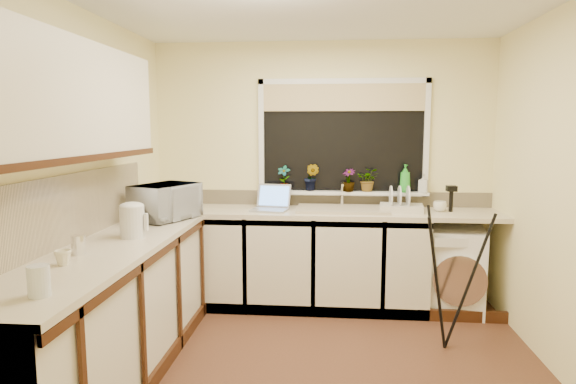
{
  "coord_description": "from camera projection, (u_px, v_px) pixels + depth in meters",
  "views": [
    {
      "loc": [
        0.1,
        -3.18,
        1.64
      ],
      "look_at": [
        -0.24,
        0.55,
        1.15
      ],
      "focal_mm": 30.42,
      "sensor_mm": 36.0,
      "label": 1
    }
  ],
  "objects": [
    {
      "name": "floor",
      "position": [
        315.0,
        368.0,
        3.37
      ],
      "size": [
        3.2,
        3.2,
        0.0
      ],
      "primitive_type": "plane",
      "color": "brown",
      "rests_on": "ground"
    },
    {
      "name": "wall_back",
      "position": [
        321.0,
        172.0,
        4.69
      ],
      "size": [
        3.2,
        0.0,
        3.2
      ],
      "primitive_type": "plane",
      "rotation": [
        1.57,
        0.0,
        0.0
      ],
      "color": "#FFF1AA",
      "rests_on": "ground"
    },
    {
      "name": "wall_front",
      "position": [
        303.0,
        247.0,
        1.73
      ],
      "size": [
        3.2,
        0.0,
        3.2
      ],
      "primitive_type": "plane",
      "rotation": [
        -1.57,
        0.0,
        0.0
      ],
      "color": "#FFF1AA",
      "rests_on": "ground"
    },
    {
      "name": "wall_left",
      "position": [
        83.0,
        189.0,
        3.35
      ],
      "size": [
        0.0,
        3.0,
        3.0
      ],
      "primitive_type": "plane",
      "rotation": [
        1.57,
        0.0,
        1.57
      ],
      "color": "#FFF1AA",
      "rests_on": "ground"
    },
    {
      "name": "wall_right",
      "position": [
        571.0,
        195.0,
        3.06
      ],
      "size": [
        0.0,
        3.0,
        3.0
      ],
      "primitive_type": "plane",
      "rotation": [
        1.57,
        0.0,
        -1.57
      ],
      "color": "#FFF1AA",
      "rests_on": "ground"
    },
    {
      "name": "base_cabinet_back",
      "position": [
        285.0,
        260.0,
        4.52
      ],
      "size": [
        2.55,
        0.6,
        0.86
      ],
      "primitive_type": "cube",
      "color": "silver",
      "rests_on": "floor"
    },
    {
      "name": "base_cabinet_left",
      "position": [
        111.0,
        318.0,
        3.13
      ],
      "size": [
        0.54,
        2.4,
        0.86
      ],
      "primitive_type": "cube",
      "color": "silver",
      "rests_on": "floor"
    },
    {
      "name": "worktop_back",
      "position": [
        320.0,
        212.0,
        4.44
      ],
      "size": [
        3.2,
        0.6,
        0.04
      ],
      "primitive_type": "cube",
      "color": "beige",
      "rests_on": "base_cabinet_back"
    },
    {
      "name": "worktop_left",
      "position": [
        108.0,
        250.0,
        3.07
      ],
      "size": [
        0.6,
        2.4,
        0.04
      ],
      "primitive_type": "cube",
      "color": "beige",
      "rests_on": "base_cabinet_left"
    },
    {
      "name": "upper_cabinet",
      "position": [
        65.0,
        101.0,
        2.81
      ],
      "size": [
        0.28,
        1.9,
        0.7
      ],
      "primitive_type": "cube",
      "color": "silver",
      "rests_on": "wall_left"
    },
    {
      "name": "splashback_left",
      "position": [
        62.0,
        211.0,
        3.06
      ],
      "size": [
        0.02,
        2.4,
        0.45
      ],
      "primitive_type": "cube",
      "color": "beige",
      "rests_on": "wall_left"
    },
    {
      "name": "splashback_back",
      "position": [
        321.0,
        198.0,
        4.71
      ],
      "size": [
        3.2,
        0.02,
        0.14
      ],
      "primitive_type": "cube",
      "color": "beige",
      "rests_on": "wall_back"
    },
    {
      "name": "window_glass",
      "position": [
        343.0,
        138.0,
        4.61
      ],
      "size": [
        1.5,
        0.02,
        1.0
      ],
      "primitive_type": "cube",
      "color": "black",
      "rests_on": "wall_back"
    },
    {
      "name": "window_blind",
      "position": [
        343.0,
        97.0,
        4.54
      ],
      "size": [
        1.5,
        0.02,
        0.25
      ],
      "primitive_type": "cube",
      "color": "tan",
      "rests_on": "wall_back"
    },
    {
      "name": "windowsill",
      "position": [
        342.0,
        192.0,
        4.63
      ],
      "size": [
        1.6,
        0.14,
        0.03
      ],
      "primitive_type": "cube",
      "color": "white",
      "rests_on": "wall_back"
    },
    {
      "name": "sink",
      "position": [
        342.0,
        209.0,
        4.41
      ],
      "size": [
        0.82,
        0.46,
        0.03
      ],
      "primitive_type": "cube",
      "color": "tan",
      "rests_on": "worktop_back"
    },
    {
      "name": "faucet",
      "position": [
        342.0,
        195.0,
        4.58
      ],
      "size": [
        0.03,
        0.03,
        0.24
      ],
      "primitive_type": "cylinder",
      "color": "silver",
      "rests_on": "worktop_back"
    },
    {
      "name": "washing_machine",
      "position": [
        452.0,
        269.0,
        4.39
      ],
      "size": [
        0.61,
        0.6,
        0.76
      ],
      "primitive_type": "cube",
      "rotation": [
        0.0,
        0.0,
        -0.17
      ],
      "color": "white",
      "rests_on": "floor"
    },
    {
      "name": "laptop",
      "position": [
        271.0,
        203.0,
        4.45
      ],
      "size": [
        0.36,
        0.36,
        0.22
      ],
      "rotation": [
        0.0,
        0.0,
        -0.16
      ],
      "color": "#9D9DA4",
      "rests_on": "worktop_back"
    },
    {
      "name": "kettle",
      "position": [
        132.0,
        222.0,
        3.32
      ],
      "size": [
        0.17,
        0.17,
        0.22
      ],
      "primitive_type": "cylinder",
      "color": "silver",
      "rests_on": "worktop_left"
    },
    {
      "name": "dish_rack",
      "position": [
        401.0,
        208.0,
        4.39
      ],
      "size": [
        0.41,
        0.33,
        0.06
      ],
      "primitive_type": "cube",
      "rotation": [
        0.0,
        0.0,
        -0.12
      ],
      "color": "beige",
      "rests_on": "worktop_back"
    },
    {
      "name": "tripod",
      "position": [
        448.0,
        268.0,
        3.59
      ],
      "size": [
        0.71,
        0.71,
        1.23
      ],
      "primitive_type": null,
      "rotation": [
        0.0,
        0.0,
        -0.18
      ],
      "color": "black",
      "rests_on": "floor"
    },
    {
      "name": "glass_jug",
      "position": [
        39.0,
        281.0,
        2.16
      ],
      "size": [
        0.1,
        0.1,
        0.14
      ],
      "primitive_type": "cylinder",
      "color": "silver",
      "rests_on": "worktop_left"
    },
    {
      "name": "steel_jar",
      "position": [
        78.0,
        245.0,
        2.88
      ],
      "size": [
        0.08,
        0.08,
        0.12
      ],
      "primitive_type": "cylinder",
      "color": "silver",
      "rests_on": "worktop_left"
    },
    {
      "name": "microwave",
      "position": [
        166.0,
        202.0,
        3.98
      ],
      "size": [
        0.53,
        0.62,
        0.29
      ],
      "primitive_type": "imported",
      "rotation": [
        0.0,
        0.0,
        1.17
      ],
      "color": "silver",
      "rests_on": "worktop_left"
    },
    {
      "name": "plant_a",
      "position": [
        284.0,
        178.0,
        4.63
      ],
      "size": [
        0.14,
        0.12,
        0.24
      ],
      "primitive_type": "imported",
      "rotation": [
        0.0,
        0.0,
        -0.26
      ],
      "color": "#999999",
      "rests_on": "windowsill"
    },
    {
      "name": "plant_b",
      "position": [
        312.0,
        177.0,
        4.62
      ],
      "size": [
        0.17,
        0.16,
        0.26
      ],
      "primitive_type": "imported",
      "rotation": [
        0.0,
        0.0,
        -0.39
      ],
      "color": "#999999",
      "rests_on": "windowsill"
    },
    {
      "name": "plant_c",
      "position": [
        349.0,
        180.0,
        4.56
      ],
      "size": [
        0.16,
        0.16,
        0.21
      ],
      "primitive_type": "imported",
      "rotation": [
        0.0,
        0.0,
        -0.43
      ],
      "color": "#999999",
      "rests_on": "windowsill"
    },
    {
      "name": "plant_d",
      "position": [
        368.0,
        180.0,
        4.58
      ],
      "size": [
        0.22,
        0.19,
        0.22
      ],
      "primitive_type": "imported",
      "rotation": [
        0.0,
        0.0,
        -0.12
      ],
      "color": "#999999",
      "rests_on": "windowsill"
    },
    {
      "name": "soap_bottle_green",
      "position": [
        405.0,
        178.0,
        4.52
      ],
      "size": [
        0.12,
        0.12,
        0.26
      ],
      "primitive_type": "imported",
      "rotation": [
        0.0,
        0.0,
        0.27
      ],
      "color": "green",
      "rests_on": "windowsill"
    },
    {
      "name": "soap_bottle_clear",
      "position": [
        423.0,
        183.0,
        4.51
      ],
      "size": [
        0.1,
        0.1,
        0.17
      ],
      "primitive_type": "imported",
      "rotation": [
        0.0,
        0.0,
        -0.38
      ],
      "color": "#999999",
      "rests_on": "windowsill"
    },
    {
      "name": "cup_back",
      "position": [
        440.0,
        206.0,
        4.37
      ],
      "size": [
        0.13,
        0.13,
        0.09
      ],
      "primitive_type": "imported",
      "rotation": [
        0.0,
        0.0,
        -0.12
      ],
      "color": "white",
      "rests_on": "worktop_back"
    },
    {
      "name": "cup_left",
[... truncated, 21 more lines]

